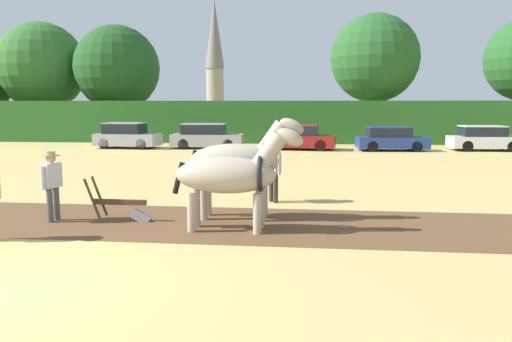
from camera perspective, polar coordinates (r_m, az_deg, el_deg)
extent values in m
plane|color=tan|center=(8.40, -25.89, -12.16)|extent=(240.00, 240.00, 0.00)
cube|color=brown|center=(13.37, -25.21, -4.88)|extent=(34.16, 4.17, 0.01)
cube|color=#286023|center=(35.51, -1.52, 5.63)|extent=(70.82, 1.37, 2.98)
cylinder|color=#4C3823|center=(45.52, -23.04, 6.02)|extent=(0.44, 0.44, 3.84)
sphere|color=#2D6628|center=(45.61, -23.31, 10.92)|extent=(7.22, 7.22, 7.22)
cylinder|color=#423323|center=(41.93, -15.42, 6.18)|extent=(0.44, 0.44, 3.73)
sphere|color=#1E4C1E|center=(42.02, -15.60, 11.26)|extent=(6.74, 6.74, 6.74)
cylinder|color=#423323|center=(37.91, 13.24, 6.54)|extent=(0.44, 0.44, 4.28)
sphere|color=#235623|center=(38.05, 13.43, 12.42)|extent=(6.39, 6.39, 6.39)
cylinder|color=gray|center=(68.04, -4.69, 8.46)|extent=(2.32, 2.32, 7.45)
cone|color=slate|center=(68.66, -4.77, 15.38)|extent=(2.55, 2.55, 9.10)
ellipsoid|color=#B2A38E|center=(10.77, -3.49, -0.46)|extent=(2.21, 0.88, 0.80)
cylinder|color=#B2A38E|center=(11.04, 0.40, -4.40)|extent=(0.18, 0.18, 0.86)
cylinder|color=#B2A38E|center=(10.59, 0.14, -4.92)|extent=(0.18, 0.18, 0.86)
cylinder|color=#B2A38E|center=(11.27, -6.83, -4.20)|extent=(0.18, 0.18, 0.86)
cylinder|color=#B2A38E|center=(10.83, -7.39, -4.70)|extent=(0.18, 0.18, 0.86)
cylinder|color=#B2A38E|center=(10.59, 1.46, 2.16)|extent=(0.82, 0.39, 0.93)
ellipsoid|color=#B2A38E|center=(10.54, 3.90, 3.86)|extent=(0.68, 0.27, 0.54)
cube|color=black|center=(10.56, 2.54, 3.07)|extent=(0.45, 0.09, 0.60)
cylinder|color=black|center=(11.01, -8.83, -0.80)|extent=(0.30, 0.13, 0.71)
torus|color=black|center=(10.66, 0.57, -0.19)|extent=(0.13, 0.83, 0.82)
ellipsoid|color=#B2A38E|center=(11.90, -2.53, 1.11)|extent=(2.16, 0.93, 0.85)
cylinder|color=#B2A38E|center=(12.18, 0.92, -2.92)|extent=(0.18, 0.18, 1.00)
cylinder|color=#B2A38E|center=(11.70, 0.69, -3.36)|extent=(0.18, 0.18, 1.00)
cylinder|color=#B2A38E|center=(12.39, -5.53, -2.77)|extent=(0.18, 0.18, 1.00)
cylinder|color=#B2A38E|center=(11.92, -6.01, -3.20)|extent=(0.18, 0.18, 1.00)
cylinder|color=#B2A38E|center=(11.74, 1.87, 3.56)|extent=(0.84, 0.42, 0.95)
ellipsoid|color=#B2A38E|center=(11.70, 4.10, 5.12)|extent=(0.68, 0.27, 0.54)
cube|color=black|center=(11.72, 2.86, 4.43)|extent=(0.45, 0.09, 0.61)
cylinder|color=black|center=(12.11, -7.31, 0.74)|extent=(0.30, 0.13, 0.71)
torus|color=black|center=(11.80, 1.08, 1.38)|extent=(0.13, 0.87, 0.87)
cube|color=#4C331E|center=(12.18, -15.33, -3.44)|extent=(1.29, 0.12, 0.12)
cube|color=#939399|center=(12.07, -12.99, -5.16)|extent=(0.48, 0.21, 0.39)
cylinder|color=#4C331E|center=(12.56, -17.47, -2.73)|extent=(0.40, 0.07, 0.96)
cylinder|color=#4C331E|center=(12.20, -18.22, -3.05)|extent=(0.40, 0.07, 0.96)
cylinder|color=#4C4C4C|center=(12.72, -21.83, -3.47)|extent=(0.14, 0.14, 0.80)
cylinder|color=#4C4C4C|center=(12.57, -22.48, -3.63)|extent=(0.14, 0.14, 0.80)
cube|color=silver|center=(12.54, -22.31, -0.47)|extent=(0.32, 0.51, 0.57)
sphere|color=tan|center=(12.49, -22.41, 1.35)|extent=(0.22, 0.22, 0.22)
cylinder|color=silver|center=(12.75, -21.45, -0.41)|extent=(0.09, 0.09, 0.54)
cylinder|color=silver|center=(12.34, -23.19, -0.74)|extent=(0.09, 0.09, 0.54)
cylinder|color=tan|center=(12.49, -22.42, 1.65)|extent=(0.41, 0.41, 0.02)
cylinder|color=tan|center=(12.48, -22.43, 1.87)|extent=(0.21, 0.21, 0.10)
cylinder|color=#38332D|center=(14.08, 1.76, -1.85)|extent=(0.14, 0.14, 0.82)
cylinder|color=#38332D|center=(13.90, 2.25, -1.98)|extent=(0.14, 0.14, 0.82)
cube|color=#B7B7BC|center=(13.89, 2.02, 0.95)|extent=(0.45, 0.51, 0.58)
sphere|color=tan|center=(13.85, 2.03, 2.63)|extent=(0.22, 0.22, 0.22)
cylinder|color=#B7B7BC|center=(14.13, 1.38, 0.97)|extent=(0.09, 0.09, 0.55)
cylinder|color=#B7B7BC|center=(13.66, 2.67, 0.74)|extent=(0.09, 0.09, 0.55)
cylinder|color=#665B4C|center=(13.85, 2.03, 2.91)|extent=(0.42, 0.42, 0.02)
cylinder|color=#665B4C|center=(13.84, 2.03, 3.11)|extent=(0.21, 0.21, 0.10)
cube|color=#9E9EA8|center=(32.21, -14.42, 3.51)|extent=(4.03, 2.09, 0.74)
cube|color=black|center=(32.25, -14.78, 4.71)|extent=(2.46, 1.79, 0.62)
cube|color=#9E9EA8|center=(32.23, -14.80, 5.32)|extent=(2.46, 1.79, 0.06)
cylinder|color=black|center=(32.49, -11.88, 3.23)|extent=(0.66, 0.27, 0.65)
cylinder|color=black|center=(31.02, -12.95, 3.00)|extent=(0.66, 0.27, 0.65)
cylinder|color=black|center=(33.45, -15.76, 3.23)|extent=(0.66, 0.27, 0.65)
cylinder|color=black|center=(32.02, -16.97, 3.00)|extent=(0.66, 0.27, 0.65)
cube|color=#9E9EA8|center=(31.15, -5.57, 3.56)|extent=(4.44, 1.82, 0.72)
cube|color=black|center=(31.15, -5.99, 4.77)|extent=(2.68, 1.60, 0.60)
cube|color=#9E9EA8|center=(31.14, -6.00, 5.37)|extent=(2.68, 1.60, 0.06)
cylinder|color=black|center=(31.71, -2.92, 3.27)|extent=(0.65, 0.24, 0.64)
cylinder|color=black|center=(30.25, -3.24, 3.06)|extent=(0.65, 0.24, 0.64)
cylinder|color=black|center=(32.14, -7.75, 3.27)|extent=(0.65, 0.24, 0.64)
cylinder|color=black|center=(30.70, -8.30, 3.06)|extent=(0.65, 0.24, 0.64)
cube|color=maroon|center=(30.35, 5.01, 3.44)|extent=(4.47, 2.32, 0.69)
cube|color=black|center=(30.34, 4.62, 4.63)|extent=(2.75, 1.93, 0.56)
cube|color=maroon|center=(30.33, 4.63, 5.22)|extent=(2.75, 1.93, 0.06)
cylinder|color=black|center=(31.02, 7.63, 3.13)|extent=(0.68, 0.30, 0.66)
cylinder|color=black|center=(29.44, 7.37, 2.90)|extent=(0.68, 0.30, 0.66)
cylinder|color=black|center=(31.34, 2.78, 3.24)|extent=(0.68, 0.30, 0.66)
cylinder|color=black|center=(29.78, 2.27, 3.01)|extent=(0.68, 0.30, 0.66)
cube|color=navy|center=(30.56, 15.25, 3.18)|extent=(4.18, 1.95, 0.65)
cube|color=black|center=(30.48, 14.92, 4.30)|extent=(2.54, 1.68, 0.54)
cube|color=navy|center=(30.47, 14.94, 4.87)|extent=(2.54, 1.68, 0.06)
cylinder|color=black|center=(31.61, 17.17, 2.91)|extent=(0.63, 0.26, 0.62)
cylinder|color=black|center=(30.18, 17.91, 2.67)|extent=(0.63, 0.26, 0.62)
cylinder|color=black|center=(31.04, 12.65, 2.98)|extent=(0.63, 0.26, 0.62)
cylinder|color=black|center=(29.58, 13.18, 2.75)|extent=(0.63, 0.26, 0.62)
cube|color=silver|center=(32.51, 24.69, 3.04)|extent=(4.06, 1.83, 0.68)
cube|color=black|center=(32.40, 24.42, 4.14)|extent=(2.44, 1.64, 0.56)
cube|color=silver|center=(32.39, 24.45, 4.69)|extent=(2.44, 1.64, 0.06)
cylinder|color=black|center=(33.69, 26.23, 2.75)|extent=(0.64, 0.23, 0.64)
cylinder|color=black|center=(32.24, 27.24, 2.50)|extent=(0.64, 0.23, 0.64)
cylinder|color=black|center=(32.86, 22.15, 2.87)|extent=(0.64, 0.23, 0.64)
cylinder|color=black|center=(31.37, 23.00, 2.63)|extent=(0.64, 0.23, 0.64)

